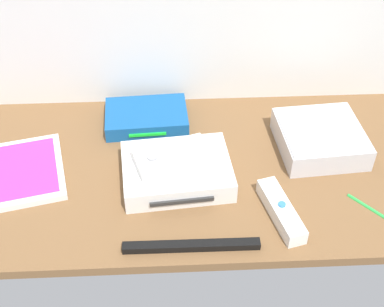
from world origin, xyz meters
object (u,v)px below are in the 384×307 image
Objects in this scene: game_case at (29,170)px; network_router at (147,117)px; game_console at (177,171)px; remote_wand at (281,211)px; remote_classic_pad at (172,157)px; stylus_pen at (369,206)px; mini_computer at (320,138)px; sensor_bar at (191,246)px.

network_router is at bearing 19.55° from game_case.
game_case is at bearing 168.25° from game_console.
remote_classic_pad is (-19.63, 11.35, 3.90)cm from remote_wand.
stylus_pen is (42.13, -27.74, -1.35)cm from network_router.
mini_computer is 0.85× the size of game_case.
remote_wand is 0.94× the size of remote_classic_pad.
game_case is 37.99cm from sensor_bar.
mini_computer reaches higher than sensor_bar.
mini_computer reaches higher than game_console.
network_router is 18.93cm from remote_classic_pad.
remote_classic_pad reaches higher than mini_computer.
remote_classic_pad is at bearing -18.41° from game_case.
network_router is 50.46cm from stylus_pen.
sensor_bar is at bearing -137.84° from mini_computer.
mini_computer is at bearing 42.53° from sensor_bar.
stylus_pen is at bearing -36.53° from network_router.
sensor_bar reaches higher than stylus_pen.
mini_computer is 60.31cm from game_case.
network_router is at bearing 116.51° from remote_wand.
stylus_pen is at bearing -9.81° from remote_wand.
game_console is 1.22× the size of mini_computer.
mini_computer is at bearing 107.45° from stylus_pen.
mini_computer is 38.01cm from network_router.
remote_classic_pad reaches higher than remote_wand.
remote_classic_pad is 38.32cm from stylus_pen.
remote_classic_pad is at bearing -75.97° from network_router.
mini_computer is 18.54cm from stylus_pen.
game_case is at bearing 169.04° from stylus_pen.
network_router reaches higher than sensor_bar.
remote_wand is at bearing -29.21° from game_case.
remote_classic_pad reaches higher than network_router.
game_case is at bearing 147.31° from sensor_bar.
mini_computer is at bearing -18.72° from network_router.
stylus_pen is at bearing 13.74° from sensor_bar.
mini_computer is 2.03× the size of stylus_pen.
game_console is at bearing -56.41° from remote_classic_pad.
mini_computer is 1.20× the size of remote_wand.
mini_computer is at bearing -3.56° from remote_classic_pad.
mini_computer is 22.14cm from remote_wand.
remote_classic_pad reaches higher than sensor_bar.
game_console is at bearing -19.52° from game_case.
game_case is 66.82cm from stylus_pen.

